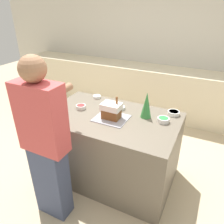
{
  "coord_description": "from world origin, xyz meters",
  "views": [
    {
      "loc": [
        1.01,
        -2.02,
        2.12
      ],
      "look_at": [
        0.01,
        0.0,
        0.96
      ],
      "focal_mm": 35.0,
      "sensor_mm": 36.0,
      "label": 1
    }
  ],
  "objects_px": {
    "decorative_tree": "(146,105)",
    "candy_bowl_front_corner": "(174,113)",
    "gingerbread_house": "(111,110)",
    "candy_bowl_behind_tray": "(81,107)",
    "baking_tray": "(111,118)",
    "candy_bowl_center_rear": "(121,108)",
    "candy_bowl_beside_tree": "(163,120)",
    "person": "(46,144)",
    "candy_bowl_far_left": "(97,97)"
  },
  "relations": [
    {
      "from": "candy_bowl_beside_tree",
      "to": "candy_bowl_far_left",
      "type": "distance_m",
      "value": 1.03
    },
    {
      "from": "decorative_tree",
      "to": "candy_bowl_front_corner",
      "type": "relative_size",
      "value": 2.2
    },
    {
      "from": "candy_bowl_front_corner",
      "to": "candy_bowl_far_left",
      "type": "bearing_deg",
      "value": 178.15
    },
    {
      "from": "baking_tray",
      "to": "decorative_tree",
      "type": "height_order",
      "value": "decorative_tree"
    },
    {
      "from": "decorative_tree",
      "to": "candy_bowl_front_corner",
      "type": "distance_m",
      "value": 0.37
    },
    {
      "from": "candy_bowl_behind_tray",
      "to": "candy_bowl_center_rear",
      "type": "bearing_deg",
      "value": 24.43
    },
    {
      "from": "decorative_tree",
      "to": "candy_bowl_far_left",
      "type": "distance_m",
      "value": 0.83
    },
    {
      "from": "baking_tray",
      "to": "gingerbread_house",
      "type": "bearing_deg",
      "value": 25.18
    },
    {
      "from": "candy_bowl_center_rear",
      "to": "person",
      "type": "xyz_separation_m",
      "value": [
        -0.34,
        -0.99,
        -0.02
      ]
    },
    {
      "from": "decorative_tree",
      "to": "person",
      "type": "relative_size",
      "value": 0.18
    },
    {
      "from": "candy_bowl_beside_tree",
      "to": "candy_bowl_center_rear",
      "type": "relative_size",
      "value": 1.21
    },
    {
      "from": "candy_bowl_behind_tray",
      "to": "candy_bowl_far_left",
      "type": "height_order",
      "value": "candy_bowl_behind_tray"
    },
    {
      "from": "candy_bowl_behind_tray",
      "to": "person",
      "type": "relative_size",
      "value": 0.07
    },
    {
      "from": "gingerbread_house",
      "to": "candy_bowl_far_left",
      "type": "bearing_deg",
      "value": 135.2
    },
    {
      "from": "candy_bowl_behind_tray",
      "to": "candy_bowl_far_left",
      "type": "bearing_deg",
      "value": 88.2
    },
    {
      "from": "candy_bowl_far_left",
      "to": "candy_bowl_front_corner",
      "type": "height_order",
      "value": "candy_bowl_front_corner"
    },
    {
      "from": "decorative_tree",
      "to": "candy_bowl_far_left",
      "type": "height_order",
      "value": "decorative_tree"
    },
    {
      "from": "candy_bowl_far_left",
      "to": "baking_tray",
      "type": "bearing_deg",
      "value": -44.84
    },
    {
      "from": "candy_bowl_beside_tree",
      "to": "person",
      "type": "height_order",
      "value": "person"
    },
    {
      "from": "candy_bowl_far_left",
      "to": "candy_bowl_behind_tray",
      "type": "bearing_deg",
      "value": -91.8
    },
    {
      "from": "candy_bowl_beside_tree",
      "to": "candy_bowl_far_left",
      "type": "xyz_separation_m",
      "value": [
        -1.0,
        0.26,
        -0.01
      ]
    },
    {
      "from": "baking_tray",
      "to": "candy_bowl_front_corner",
      "type": "height_order",
      "value": "candy_bowl_front_corner"
    },
    {
      "from": "candy_bowl_beside_tree",
      "to": "person",
      "type": "bearing_deg",
      "value": -134.59
    },
    {
      "from": "candy_bowl_beside_tree",
      "to": "candy_bowl_front_corner",
      "type": "height_order",
      "value": "candy_bowl_beside_tree"
    },
    {
      "from": "baking_tray",
      "to": "gingerbread_house",
      "type": "xyz_separation_m",
      "value": [
        0.0,
        0.0,
        0.1
      ]
    },
    {
      "from": "candy_bowl_behind_tray",
      "to": "person",
      "type": "distance_m",
      "value": 0.79
    },
    {
      "from": "baking_tray",
      "to": "candy_bowl_beside_tree",
      "type": "height_order",
      "value": "candy_bowl_beside_tree"
    },
    {
      "from": "gingerbread_house",
      "to": "person",
      "type": "relative_size",
      "value": 0.15
    },
    {
      "from": "baking_tray",
      "to": "candy_bowl_beside_tree",
      "type": "bearing_deg",
      "value": 18.27
    },
    {
      "from": "candy_bowl_front_corner",
      "to": "candy_bowl_center_rear",
      "type": "bearing_deg",
      "value": -167.28
    },
    {
      "from": "gingerbread_house",
      "to": "candy_bowl_behind_tray",
      "type": "relative_size",
      "value": 2.14
    },
    {
      "from": "candy_bowl_behind_tray",
      "to": "person",
      "type": "bearing_deg",
      "value": -81.48
    },
    {
      "from": "gingerbread_house",
      "to": "candy_bowl_far_left",
      "type": "relative_size",
      "value": 2.44
    },
    {
      "from": "decorative_tree",
      "to": "person",
      "type": "bearing_deg",
      "value": -126.06
    },
    {
      "from": "candy_bowl_beside_tree",
      "to": "person",
      "type": "distance_m",
      "value": 1.27
    },
    {
      "from": "candy_bowl_behind_tray",
      "to": "candy_bowl_far_left",
      "type": "relative_size",
      "value": 1.14
    },
    {
      "from": "person",
      "to": "decorative_tree",
      "type": "bearing_deg",
      "value": 53.94
    },
    {
      "from": "gingerbread_house",
      "to": "candy_bowl_beside_tree",
      "type": "bearing_deg",
      "value": 18.26
    },
    {
      "from": "baking_tray",
      "to": "decorative_tree",
      "type": "distance_m",
      "value": 0.43
    },
    {
      "from": "gingerbread_house",
      "to": "person",
      "type": "height_order",
      "value": "person"
    },
    {
      "from": "candy_bowl_beside_tree",
      "to": "candy_bowl_far_left",
      "type": "bearing_deg",
      "value": 165.55
    },
    {
      "from": "candy_bowl_far_left",
      "to": "candy_bowl_center_rear",
      "type": "height_order",
      "value": "candy_bowl_center_rear"
    },
    {
      "from": "gingerbread_house",
      "to": "candy_bowl_center_rear",
      "type": "distance_m",
      "value": 0.28
    },
    {
      "from": "candy_bowl_behind_tray",
      "to": "candy_bowl_beside_tree",
      "type": "xyz_separation_m",
      "value": [
        1.01,
        0.12,
        0.0
      ]
    },
    {
      "from": "baking_tray",
      "to": "candy_bowl_far_left",
      "type": "relative_size",
      "value": 3.49
    },
    {
      "from": "decorative_tree",
      "to": "candy_bowl_behind_tray",
      "type": "bearing_deg",
      "value": -169.34
    },
    {
      "from": "gingerbread_house",
      "to": "candy_bowl_behind_tray",
      "type": "xyz_separation_m",
      "value": [
        -0.46,
        0.06,
        -0.08
      ]
    },
    {
      "from": "decorative_tree",
      "to": "candy_bowl_behind_tray",
      "type": "relative_size",
      "value": 2.51
    },
    {
      "from": "baking_tray",
      "to": "candy_bowl_center_rear",
      "type": "xyz_separation_m",
      "value": [
        -0.0,
        0.27,
        0.02
      ]
    },
    {
      "from": "baking_tray",
      "to": "candy_bowl_far_left",
      "type": "distance_m",
      "value": 0.63
    }
  ]
}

